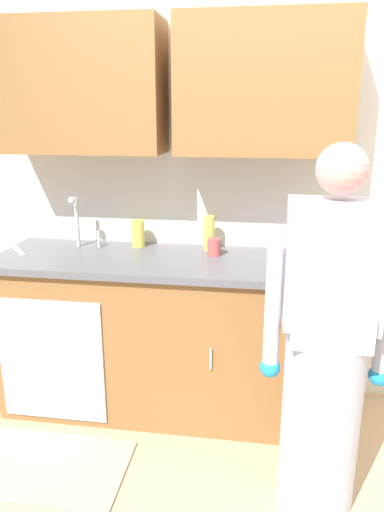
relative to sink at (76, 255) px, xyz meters
name	(u,v)px	position (x,y,z in m)	size (l,w,h in m)	color
ground_plane	(257,499)	(1.09, -0.71, -0.93)	(9.00, 9.00, 0.00)	tan
kitchen_wall_with_uppers	(247,157)	(0.95, 0.29, 0.55)	(4.80, 0.44, 2.70)	silver
counter_cabinet	(168,337)	(0.54, -0.01, -0.48)	(1.90, 0.62, 0.90)	brown
countertop	(168,261)	(0.54, -0.01, -0.01)	(1.96, 0.66, 0.04)	#595960
sink	(76,255)	(0.00, 0.00, 0.00)	(0.50, 0.36, 0.35)	#B7BABF
person_at_sink	(325,365)	(1.35, -0.65, -0.23)	(0.55, 0.34, 1.62)	white
floor_mat	(47,467)	(0.04, -0.66, -0.92)	(0.80, 0.50, 0.01)	gray
bottle_water_short	(209,233)	(0.75, 0.19, 0.12)	(0.06, 0.06, 0.20)	#D8D14C
bottle_cleaner_spray	(304,235)	(1.30, 0.18, 0.13)	(0.08, 0.08, 0.23)	silver
bottle_water_tall	(138,234)	(0.32, 0.19, 0.09)	(0.08, 0.08, 0.16)	#D8D14C
cup_by_sink	(214,247)	(0.80, 0.07, 0.06)	(0.08, 0.08, 0.10)	#B24C47
knife_on_counter	(18,250)	(-0.36, -0.01, 0.02)	(0.24, 0.02, 0.01)	silver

